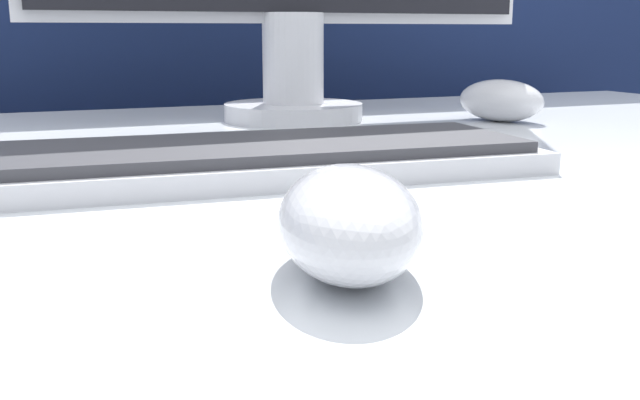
# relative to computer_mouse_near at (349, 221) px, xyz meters

# --- Properties ---
(partition_panel) EXTENTS (5.00, 0.03, 1.23)m
(partition_panel) POSITION_rel_computer_mouse_near_xyz_m (-0.06, 0.89, -0.16)
(partition_panel) COLOR navy
(partition_panel) RESTS_ON ground_plane
(computer_mouse_near) EXTENTS (0.09, 0.13, 0.05)m
(computer_mouse_near) POSITION_rel_computer_mouse_near_xyz_m (0.00, 0.00, 0.00)
(computer_mouse_near) COLOR silver
(computer_mouse_near) RESTS_ON desk
(keyboard) EXTENTS (0.47, 0.17, 0.02)m
(keyboard) POSITION_rel_computer_mouse_near_xyz_m (0.01, 0.24, -0.01)
(keyboard) COLOR silver
(keyboard) RESTS_ON desk
(computer_mouse_far) EXTENTS (0.10, 0.12, 0.05)m
(computer_mouse_far) POSITION_rel_computer_mouse_near_xyz_m (0.39, 0.45, 0.00)
(computer_mouse_far) COLOR silver
(computer_mouse_far) RESTS_ON desk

